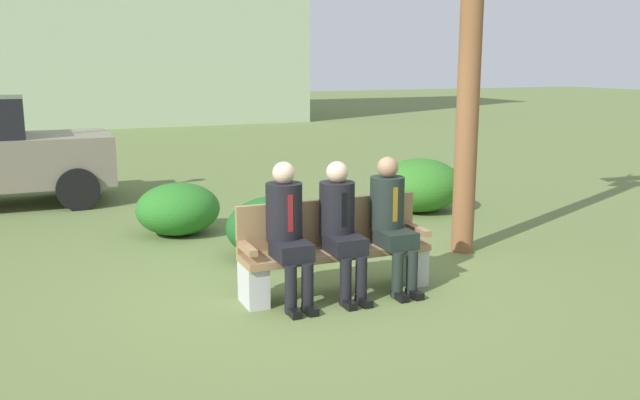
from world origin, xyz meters
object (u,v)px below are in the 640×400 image
Objects in this scene: shrub_mid_lawn at (178,209)px; shrub_near_bench at (420,185)px; park_bench at (334,250)px; shrub_far_lawn at (275,227)px; seated_man_middle at (341,222)px; seated_man_left at (287,226)px; seated_man_right at (391,216)px.

shrub_near_bench is at bearing -0.11° from shrub_mid_lawn.
shrub_near_bench is at bearing 46.71° from park_bench.
shrub_mid_lawn is at bearing 118.81° from shrub_far_lawn.
seated_man_middle is at bearing -83.10° from park_bench.
seated_man_left is 1.04× the size of shrub_near_bench.
shrub_far_lawn reaches higher than shrub_mid_lawn.
seated_man_right reaches higher than shrub_mid_lawn.
shrub_near_bench is (2.67, 2.83, -0.02)m from park_bench.
seated_man_right is at bearing -63.13° from shrub_mid_lawn.
seated_man_middle is 0.99× the size of seated_man_right.
seated_man_middle is 1.02× the size of shrub_near_bench.
shrub_mid_lawn is (-0.96, 2.96, -0.39)m from seated_man_middle.
seated_man_right is at bearing -125.51° from shrub_near_bench.
seated_man_right is at bearing -0.07° from seated_man_left.
shrub_near_bench reaches higher than shrub_far_lawn.
seated_man_right reaches higher than park_bench.
seated_man_right is 3.34m from shrub_mid_lawn.
seated_man_middle is at bearing -179.85° from seated_man_right.
seated_man_middle is 1.54m from shrub_far_lawn.
seated_man_left is at bearing -104.74° from shrub_far_lawn.
seated_man_middle is 3.14m from shrub_mid_lawn.
park_bench is 1.45× the size of seated_man_middle.
seated_man_right is 1.03× the size of shrub_near_bench.
seated_man_left is 1.01× the size of seated_man_right.
seated_man_right is (1.08, -0.00, -0.01)m from seated_man_left.
seated_man_middle is 0.54m from seated_man_right.
seated_man_right is 1.68m from shrub_far_lawn.
seated_man_right reaches higher than shrub_near_bench.
park_bench is 3.89m from shrub_near_bench.
shrub_far_lawn is (-0.13, 1.36, -0.07)m from park_bench.
seated_man_right is at bearing 0.15° from seated_man_middle.
seated_man_right is 3.64m from shrub_near_bench.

